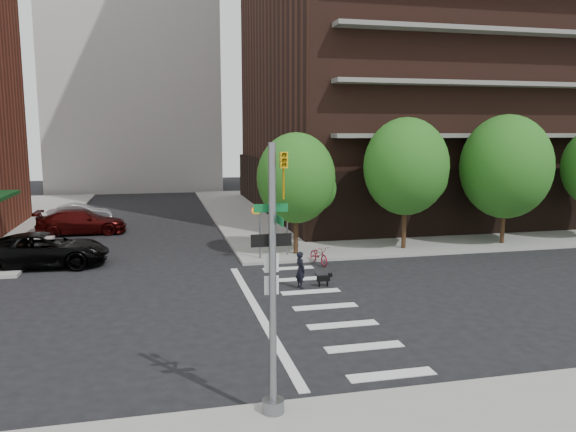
{
  "coord_description": "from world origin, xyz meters",
  "views": [
    {
      "loc": [
        -2.86,
        -19.03,
        6.37
      ],
      "look_at": [
        3.0,
        6.0,
        2.5
      ],
      "focal_mm": 35.0,
      "sensor_mm": 36.0,
      "label": 1
    }
  ],
  "objects_px": {
    "traffic_signal": "(274,302)",
    "parked_car_black": "(44,250)",
    "parked_car_maroon": "(82,222)",
    "parked_car_silver": "(80,214)",
    "dog_walker": "(300,270)",
    "scooter": "(319,255)"
  },
  "relations": [
    {
      "from": "parked_car_maroon",
      "to": "parked_car_silver",
      "type": "relative_size",
      "value": 1.27
    },
    {
      "from": "traffic_signal",
      "to": "dog_walker",
      "type": "distance_m",
      "value": 10.81
    },
    {
      "from": "traffic_signal",
      "to": "parked_car_black",
      "type": "relative_size",
      "value": 1.02
    },
    {
      "from": "scooter",
      "to": "parked_car_maroon",
      "type": "bearing_deg",
      "value": 126.04
    },
    {
      "from": "parked_car_black",
      "to": "parked_car_silver",
      "type": "height_order",
      "value": "parked_car_black"
    },
    {
      "from": "parked_car_black",
      "to": "parked_car_silver",
      "type": "distance_m",
      "value": 13.07
    },
    {
      "from": "parked_car_maroon",
      "to": "scooter",
      "type": "xyz_separation_m",
      "value": [
        12.22,
        -11.17,
        -0.33
      ]
    },
    {
      "from": "parked_car_maroon",
      "to": "parked_car_silver",
      "type": "height_order",
      "value": "parked_car_maroon"
    },
    {
      "from": "parked_car_black",
      "to": "parked_car_silver",
      "type": "bearing_deg",
      "value": 3.33
    },
    {
      "from": "parked_car_silver",
      "to": "traffic_signal",
      "type": "bearing_deg",
      "value": -169.16
    },
    {
      "from": "parked_car_black",
      "to": "dog_walker",
      "type": "height_order",
      "value": "parked_car_black"
    },
    {
      "from": "traffic_signal",
      "to": "parked_car_black",
      "type": "height_order",
      "value": "traffic_signal"
    },
    {
      "from": "scooter",
      "to": "traffic_signal",
      "type": "bearing_deg",
      "value": -121.62
    },
    {
      "from": "scooter",
      "to": "dog_walker",
      "type": "height_order",
      "value": "dog_walker"
    },
    {
      "from": "scooter",
      "to": "dog_walker",
      "type": "xyz_separation_m",
      "value": [
        -1.91,
        -3.85,
        0.31
      ]
    },
    {
      "from": "scooter",
      "to": "dog_walker",
      "type": "bearing_deg",
      "value": -127.96
    },
    {
      "from": "traffic_signal",
      "to": "parked_car_silver",
      "type": "distance_m",
      "value": 30.62
    },
    {
      "from": "traffic_signal",
      "to": "dog_walker",
      "type": "xyz_separation_m",
      "value": [
        3.21,
        10.14,
        -1.93
      ]
    },
    {
      "from": "traffic_signal",
      "to": "parked_car_maroon",
      "type": "relative_size",
      "value": 1.11
    },
    {
      "from": "traffic_signal",
      "to": "parked_car_maroon",
      "type": "height_order",
      "value": "traffic_signal"
    },
    {
      "from": "parked_car_maroon",
      "to": "parked_car_silver",
      "type": "distance_m",
      "value": 4.44
    },
    {
      "from": "parked_car_black",
      "to": "dog_walker",
      "type": "xyz_separation_m",
      "value": [
        10.94,
        -6.35,
        -0.05
      ]
    }
  ]
}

